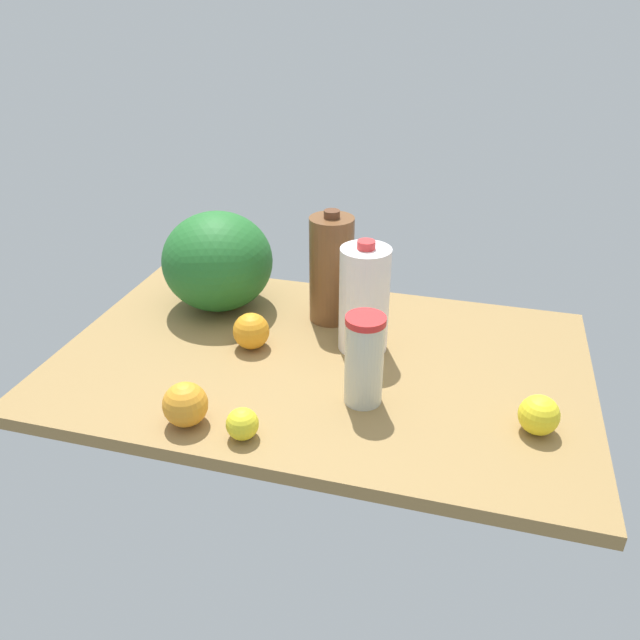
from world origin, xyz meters
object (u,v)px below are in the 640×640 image
milk_jug (364,299)px  lemon_by_jug (539,415)px  orange_beside_bowl (185,404)px  watermelon (218,261)px  lemon_loose (242,424)px  tumbler_cup (364,360)px  chocolate_milk_jug (331,269)px  orange_near_front (251,331)px

milk_jug → lemon_by_jug: size_ratio=3.44×
orange_beside_bowl → watermelon: bearing=-74.5°
lemon_loose → tumbler_cup: bearing=-137.9°
chocolate_milk_jug → watermelon: (29.89, 0.91, -0.85)cm
chocolate_milk_jug → lemon_loose: (4.34, 50.30, -10.43)cm
tumbler_cup → orange_near_front: size_ratio=2.28×
chocolate_milk_jug → tumbler_cup: size_ratio=1.47×
watermelon → lemon_by_jug: bearing=157.4°
lemon_by_jug → lemon_loose: 56.13cm
lemon_by_jug → lemon_loose: (53.69, 16.37, -0.76)cm
chocolate_milk_jug → milk_jug: size_ratio=1.07×
tumbler_cup → orange_near_front: tumbler_cup is taller
orange_near_front → lemon_loose: orange_near_front is taller
chocolate_milk_jug → tumbler_cup: 36.25cm
chocolate_milk_jug → tumbler_cup: bearing=114.8°
tumbler_cup → watermelon: size_ratio=0.69×
lemon_by_jug → lemon_loose: lemon_by_jug is taller
milk_jug → lemon_loose: (15.10, 38.31, -9.45)cm
chocolate_milk_jug → lemon_loose: bearing=85.1°
watermelon → orange_near_front: 25.13cm
chocolate_milk_jug → milk_jug: bearing=131.9°
lemon_by_jug → milk_jug: bearing=-29.6°
orange_near_front → tumbler_cup: bearing=154.8°
milk_jug → orange_beside_bowl: (27.23, 37.11, -8.16)cm
chocolate_milk_jug → orange_beside_bowl: bearing=71.4°
watermelon → lemon_loose: bearing=117.3°
chocolate_milk_jug → lemon_by_jug: 60.66cm
watermelon → orange_beside_bowl: 50.70cm
chocolate_milk_jug → lemon_by_jug: (-49.35, 33.93, -9.67)cm
orange_beside_bowl → orange_near_front: (-2.06, -30.27, -0.13)cm
orange_beside_bowl → orange_near_front: 30.34cm
watermelon → orange_near_front: size_ratio=3.29×
orange_beside_bowl → tumbler_cup: bearing=-152.6°
tumbler_cup → watermelon: (45.02, -31.82, 2.89)cm
milk_jug → lemon_by_jug: milk_jug is taller
watermelon → orange_near_front: bearing=130.8°
tumbler_cup → orange_beside_bowl: bearing=27.4°
watermelon → orange_near_front: (-15.47, 17.92, -8.41)cm
milk_jug → lemon_loose: size_ratio=4.27×
milk_jug → orange_near_front: milk_jug is taller
chocolate_milk_jug → lemon_loose: chocolate_milk_jug is taller
milk_jug → orange_beside_bowl: 46.74cm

